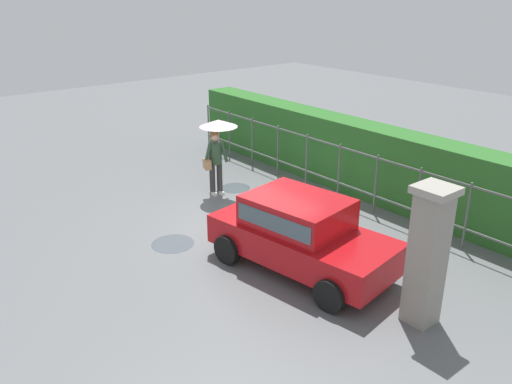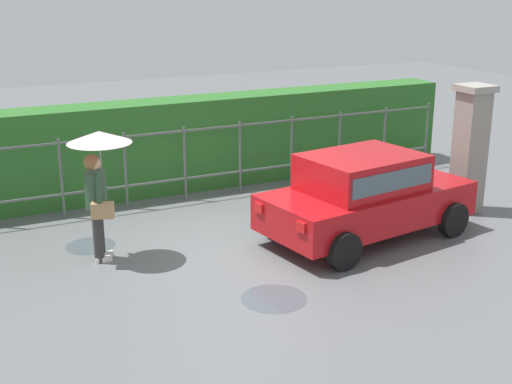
% 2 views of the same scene
% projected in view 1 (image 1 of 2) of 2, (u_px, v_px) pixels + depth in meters
% --- Properties ---
extents(ground_plane, '(40.00, 40.00, 0.00)m').
position_uv_depth(ground_plane, '(251.00, 226.00, 12.29)').
color(ground_plane, slate).
extents(car, '(3.92, 2.31, 1.48)m').
position_uv_depth(car, '(300.00, 231.00, 10.20)').
color(car, '#B71116').
rests_on(car, ground).
extents(pedestrian, '(0.99, 0.99, 2.06)m').
position_uv_depth(pedestrian, '(217.00, 140.00, 13.61)').
color(pedestrian, '#333333').
rests_on(pedestrian, ground).
extents(gate_pillar, '(0.60, 0.60, 2.42)m').
position_uv_depth(gate_pillar, '(427.00, 255.00, 8.38)').
color(gate_pillar, gray).
rests_on(gate_pillar, ground).
extents(fence_section, '(12.11, 0.05, 1.50)m').
position_uv_depth(fence_section, '(339.00, 169.00, 13.59)').
color(fence_section, '#59605B').
rests_on(fence_section, ground).
extents(hedge_row, '(13.06, 0.90, 1.90)m').
position_uv_depth(hedge_row, '(361.00, 158.00, 14.03)').
color(hedge_row, '#2D6B28').
rests_on(hedge_row, ground).
extents(puddle_near, '(0.93, 0.93, 0.00)m').
position_uv_depth(puddle_near, '(173.00, 244.00, 11.45)').
color(puddle_near, '#4C545B').
rests_on(puddle_near, ground).
extents(puddle_far, '(0.82, 0.82, 0.00)m').
position_uv_depth(puddle_far, '(235.00, 188.00, 14.60)').
color(puddle_far, '#4C545B').
rests_on(puddle_far, ground).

